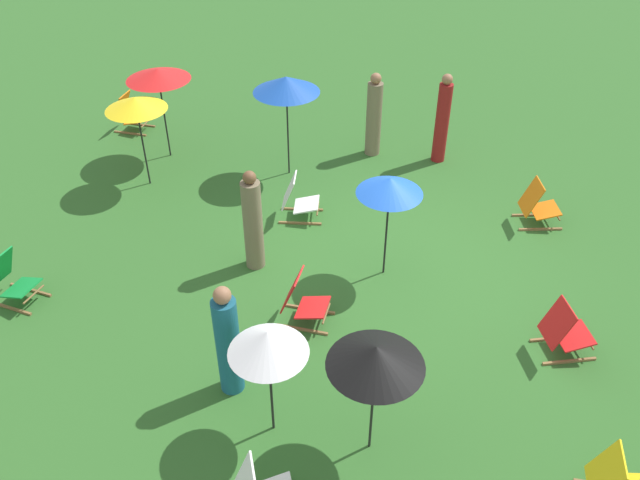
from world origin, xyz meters
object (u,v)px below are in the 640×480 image
at_px(deckchair_1, 11,280).
at_px(umbrella_2, 158,74).
at_px(umbrella_1, 268,343).
at_px(person_2, 228,343).
at_px(person_3, 442,120).
at_px(umbrella_4, 136,104).
at_px(deckchair_7, 302,301).
at_px(deckchair_8, 130,114).
at_px(umbrella_5, 390,186).
at_px(deckchair_3, 564,332).
at_px(deckchair_0, 298,200).
at_px(umbrella_3, 376,356).
at_px(person_1, 253,223).
at_px(person_0, 374,117).
at_px(umbrella_0, 286,85).
at_px(deckchair_4, 538,205).

relative_size(deckchair_1, umbrella_2, 0.46).
relative_size(umbrella_1, person_2, 0.97).
bearing_deg(person_3, umbrella_1, -128.93).
bearing_deg(umbrella_4, deckchair_7, -136.47).
bearing_deg(deckchair_8, umbrella_5, -119.69).
distance_m(deckchair_3, umbrella_5, 3.12).
height_order(deckchair_0, person_2, person_2).
xyz_separation_m(deckchair_1, umbrella_5, (1.10, -5.52, 1.25)).
relative_size(umbrella_3, person_1, 0.96).
relative_size(deckchair_0, deckchair_1, 0.97).
relative_size(umbrella_2, person_3, 1.01).
height_order(deckchair_1, person_0, person_0).
bearing_deg(umbrella_2, person_3, -87.12).
height_order(deckchair_3, umbrella_4, umbrella_4).
relative_size(deckchair_3, umbrella_4, 0.48).
distance_m(umbrella_2, umbrella_5, 5.59).
bearing_deg(person_0, person_1, -103.57).
xyz_separation_m(umbrella_4, person_3, (1.39, -5.59, -0.77)).
distance_m(deckchair_1, person_3, 8.19).
height_order(deckchair_7, umbrella_3, umbrella_3).
bearing_deg(deckchair_3, umbrella_1, 100.67).
relative_size(deckchair_0, person_1, 0.48).
bearing_deg(person_3, person_2, -135.44).
relative_size(deckchair_0, deckchair_8, 1.00).
bearing_deg(umbrella_5, umbrella_4, 62.71).
relative_size(umbrella_3, person_3, 0.92).
height_order(deckchair_3, umbrella_5, umbrella_5).
height_order(deckchair_8, person_3, person_3).
height_order(deckchair_1, person_2, person_2).
relative_size(umbrella_0, person_0, 1.15).
xyz_separation_m(deckchair_4, umbrella_2, (1.85, 7.05, 1.38)).
distance_m(deckchair_0, deckchair_8, 5.07).
xyz_separation_m(umbrella_4, person_0, (1.57, -4.25, -0.83)).
distance_m(deckchair_0, person_3, 3.51).
height_order(umbrella_4, person_3, person_3).
distance_m(umbrella_2, person_3, 5.57).
bearing_deg(deckchair_3, umbrella_0, 31.61).
bearing_deg(deckchair_4, deckchair_3, 169.47).
height_order(deckchair_1, umbrella_0, umbrella_0).
bearing_deg(deckchair_7, deckchair_1, 98.26).
distance_m(deckchair_1, umbrella_4, 3.80).
bearing_deg(umbrella_3, umbrella_2, 32.41).
bearing_deg(umbrella_3, person_3, -10.05).
xyz_separation_m(umbrella_2, umbrella_3, (-6.71, -4.26, -0.21)).
xyz_separation_m(deckchair_0, person_3, (2.28, -2.61, 0.51)).
bearing_deg(umbrella_1, umbrella_2, 25.24).
xyz_separation_m(deckchair_7, umbrella_4, (3.51, 3.34, 1.29)).
distance_m(umbrella_2, umbrella_4, 1.12).
distance_m(umbrella_3, umbrella_4, 7.09).
height_order(person_0, person_3, person_3).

